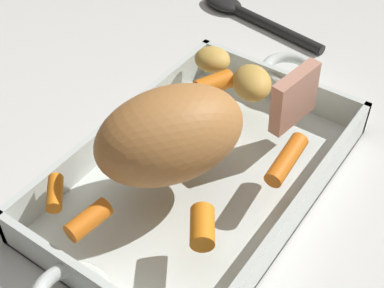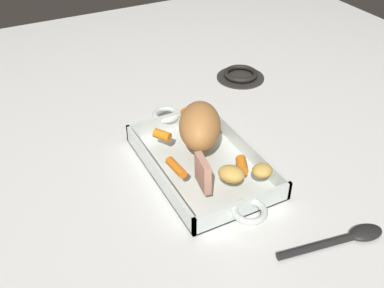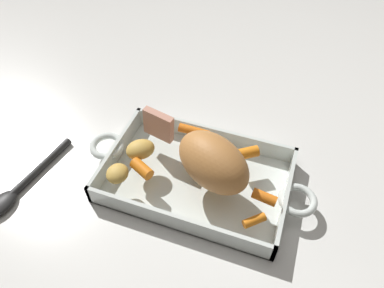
{
  "view_description": "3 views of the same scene",
  "coord_description": "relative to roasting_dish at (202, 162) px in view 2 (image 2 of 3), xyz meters",
  "views": [
    {
      "loc": [
        -0.35,
        -0.24,
        0.47
      ],
      "look_at": [
        -0.01,
        0.01,
        0.06
      ],
      "focal_mm": 51.61,
      "sensor_mm": 36.0,
      "label": 1
    },
    {
      "loc": [
        0.73,
        -0.41,
        0.69
      ],
      "look_at": [
        -0.02,
        -0.01,
        0.06
      ],
      "focal_mm": 41.97,
      "sensor_mm": 36.0,
      "label": 2
    },
    {
      "loc": [
        -0.14,
        0.41,
        0.61
      ],
      "look_at": [
        0.02,
        -0.03,
        0.08
      ],
      "focal_mm": 33.03,
      "sensor_mm": 36.0,
      "label": 3
    }
  ],
  "objects": [
    {
      "name": "baby_carrot_long",
      "position": [
        0.1,
        0.05,
        0.04
      ],
      "size": [
        0.05,
        0.04,
        0.02
      ],
      "primitive_type": "cylinder",
      "rotation": [
        1.56,
        0.0,
        1.13
      ],
      "color": "orange",
      "rests_on": "roasting_dish"
    },
    {
      "name": "stove_burner_rear",
      "position": [
        -0.34,
        0.33,
        -0.0
      ],
      "size": [
        0.15,
        0.15,
        0.02
      ],
      "color": "#282623",
      "rests_on": "ground_plane"
    },
    {
      "name": "potato_halved",
      "position": [
        0.14,
        0.08,
        0.05
      ],
      "size": [
        0.05,
        0.05,
        0.03
      ],
      "primitive_type": "ellipsoid",
      "rotation": [
        0.0,
        0.0,
        4.8
      ],
      "color": "gold",
      "rests_on": "roasting_dish"
    },
    {
      "name": "baby_carrot_center_left",
      "position": [
        0.03,
        -0.08,
        0.04
      ],
      "size": [
        0.07,
        0.02,
        0.02
      ],
      "primitive_type": "cylinder",
      "rotation": [
        1.65,
        0.0,
        4.76
      ],
      "color": "orange",
      "rests_on": "roasting_dish"
    },
    {
      "name": "pork_roast",
      "position": [
        -0.04,
        0.01,
        0.08
      ],
      "size": [
        0.19,
        0.16,
        0.1
      ],
      "primitive_type": "ellipsoid",
      "rotation": [
        0.0,
        0.0,
        5.79
      ],
      "color": "#B8783E",
      "rests_on": "roasting_dish"
    },
    {
      "name": "roast_slice_outer",
      "position": [
        0.1,
        -0.05,
        0.07
      ],
      "size": [
        0.07,
        0.03,
        0.07
      ],
      "primitive_type": "cube",
      "rotation": [
        -0.06,
        0.0,
        1.4
      ],
      "color": "tan",
      "rests_on": "roasting_dish"
    },
    {
      "name": "potato_golden_large",
      "position": [
        0.12,
        0.01,
        0.05
      ],
      "size": [
        0.08,
        0.07,
        0.04
      ],
      "primitive_type": "ellipsoid",
      "rotation": [
        0.0,
        0.0,
        0.71
      ],
      "color": "gold",
      "rests_on": "roasting_dish"
    },
    {
      "name": "baby_carrot_northeast",
      "position": [
        -0.14,
        0.08,
        0.04
      ],
      "size": [
        0.04,
        0.04,
        0.02
      ],
      "primitive_type": "cylinder",
      "rotation": [
        1.56,
        0.0,
        5.45
      ],
      "color": "orange",
      "rests_on": "roasting_dish"
    },
    {
      "name": "serving_spoon",
      "position": [
        0.34,
        0.14,
        -0.01
      ],
      "size": [
        0.07,
        0.23,
        0.02
      ],
      "rotation": [
        0.0,
        0.0,
        1.41
      ],
      "color": "black",
      "rests_on": "ground_plane"
    },
    {
      "name": "baby_carrot_center_right",
      "position": [
        -0.14,
        0.03,
        0.04
      ],
      "size": [
        0.05,
        0.03,
        0.02
      ],
      "primitive_type": "cylinder",
      "rotation": [
        1.6,
        0.0,
        4.58
      ],
      "color": "orange",
      "rests_on": "roasting_dish"
    },
    {
      "name": "baby_carrot_southeast",
      "position": [
        -0.09,
        -0.06,
        0.04
      ],
      "size": [
        0.05,
        0.04,
        0.02
      ],
      "primitive_type": "cylinder",
      "rotation": [
        1.59,
        0.0,
        2.17
      ],
      "color": "orange",
      "rests_on": "roasting_dish"
    },
    {
      "name": "roasting_dish",
      "position": [
        0.0,
        0.0,
        0.0
      ],
      "size": [
        0.49,
        0.24,
        0.05
      ],
      "color": "silver",
      "rests_on": "ground_plane"
    },
    {
      "name": "ground_plane",
      "position": [
        0.0,
        0.0,
        -0.02
      ],
      "size": [
        2.26,
        2.26,
        0.0
      ],
      "primitive_type": "plane",
      "color": "silver"
    }
  ]
}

